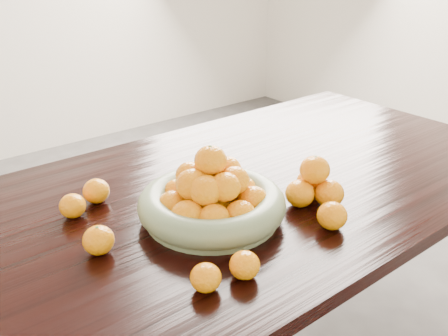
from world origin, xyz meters
TOP-DOWN VIEW (x-y plane):
  - dining_table at (0.00, 0.00)m, footprint 2.00×1.00m
  - fruit_bowl at (-0.16, -0.11)m, footprint 0.37×0.37m
  - orange_pyramid at (0.11, -0.21)m, footprint 0.15×0.16m
  - loose_orange_0 at (-0.45, -0.07)m, footprint 0.07×0.07m
  - loose_orange_1 at (-0.34, -0.33)m, footprint 0.06×0.06m
  - loose_orange_2 at (0.04, -0.33)m, footprint 0.07×0.07m
  - loose_orange_3 at (-0.43, 0.12)m, footprint 0.07×0.07m
  - loose_orange_4 at (-0.25, -0.34)m, footprint 0.07×0.07m
  - loose_orange_5 at (-0.35, 0.16)m, footprint 0.07×0.07m

SIDE VIEW (x-z plane):
  - dining_table at x=0.00m, z-range 0.29..1.04m
  - loose_orange_1 at x=-0.34m, z-range 0.75..0.81m
  - loose_orange_4 at x=-0.25m, z-range 0.75..0.81m
  - loose_orange_3 at x=-0.43m, z-range 0.75..0.81m
  - loose_orange_5 at x=-0.35m, z-range 0.75..0.82m
  - loose_orange_0 at x=-0.45m, z-range 0.75..0.82m
  - loose_orange_2 at x=0.04m, z-range 0.75..0.82m
  - orange_pyramid at x=0.11m, z-range 0.74..0.87m
  - fruit_bowl at x=-0.16m, z-range 0.71..0.90m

